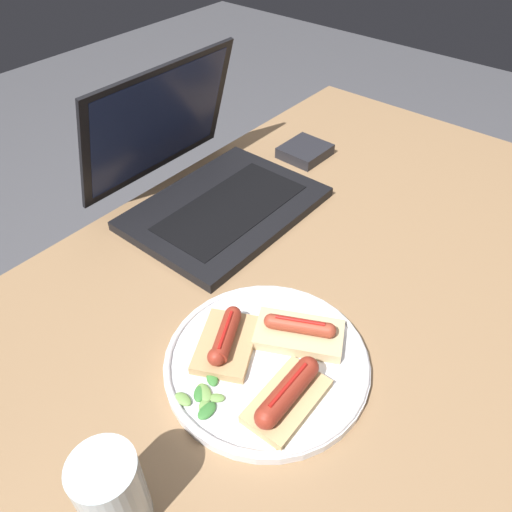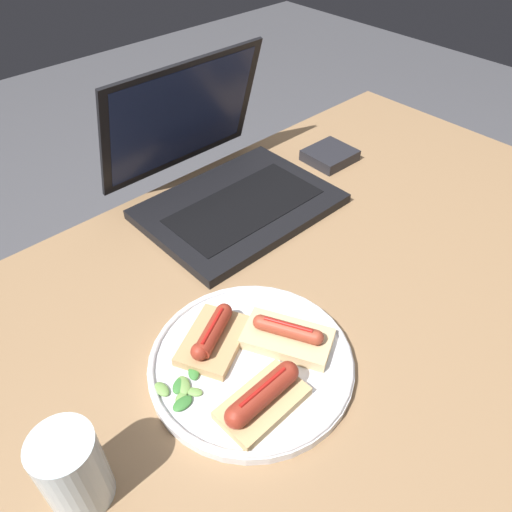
# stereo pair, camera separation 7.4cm
# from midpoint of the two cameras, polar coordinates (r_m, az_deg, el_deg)

# --- Properties ---
(ground_plane) EXTENTS (6.00, 6.00, 0.00)m
(ground_plane) POSITION_cam_midpoint_polar(r_m,az_deg,el_deg) (1.39, 6.69, -24.06)
(ground_plane) COLOR #4C4C51
(desk) EXTENTS (1.24, 0.79, 0.71)m
(desk) POSITION_cam_midpoint_polar(r_m,az_deg,el_deg) (0.85, 10.09, -5.89)
(desk) COLOR #93704C
(desk) RESTS_ON ground_plane
(laptop) EXTENTS (0.34, 0.32, 0.24)m
(laptop) POSITION_cam_midpoint_polar(r_m,az_deg,el_deg) (0.93, -1.51, 8.56)
(laptop) COLOR black
(laptop) RESTS_ON desk
(plate) EXTENTS (0.27, 0.27, 0.02)m
(plate) POSITION_cam_midpoint_polar(r_m,az_deg,el_deg) (0.67, 2.66, -12.15)
(plate) COLOR silver
(plate) RESTS_ON desk
(sausage_toast_left) EXTENTS (0.11, 0.07, 0.04)m
(sausage_toast_left) POSITION_cam_midpoint_polar(r_m,az_deg,el_deg) (0.62, 4.34, -16.07)
(sausage_toast_left) COLOR tan
(sausage_toast_left) RESTS_ON plate
(sausage_toast_middle) EXTENTS (0.13, 0.11, 0.04)m
(sausage_toast_middle) POSITION_cam_midpoint_polar(r_m,az_deg,el_deg) (0.68, -1.74, -9.38)
(sausage_toast_middle) COLOR tan
(sausage_toast_middle) RESTS_ON plate
(sausage_toast_right) EXTENTS (0.11, 0.14, 0.04)m
(sausage_toast_right) POSITION_cam_midpoint_polar(r_m,az_deg,el_deg) (0.68, 6.76, -9.21)
(sausage_toast_right) COLOR #D6B784
(sausage_toast_right) RESTS_ON plate
(salad_pile) EXTENTS (0.06, 0.06, 0.01)m
(salad_pile) POSITION_cam_midpoint_polar(r_m,az_deg,el_deg) (0.65, -5.21, -15.00)
(salad_pile) COLOR #709E4C
(salad_pile) RESTS_ON plate
(drinking_glass) EXTENTS (0.07, 0.07, 0.11)m
(drinking_glass) POSITION_cam_midpoint_polar(r_m,az_deg,el_deg) (0.57, -16.54, -22.64)
(drinking_glass) COLOR silver
(drinking_glass) RESTS_ON desk
(external_drive) EXTENTS (0.10, 0.09, 0.02)m
(external_drive) POSITION_cam_midpoint_polar(r_m,az_deg,el_deg) (1.09, 10.41, 11.17)
(external_drive) COLOR #232328
(external_drive) RESTS_ON desk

